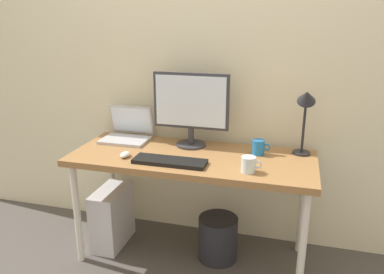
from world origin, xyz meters
The scene contains 12 objects.
ground_plane centered at (0.00, 0.00, 0.00)m, with size 6.00×6.00×0.00m, color #4C4742.
back_wall centered at (0.00, 0.37, 1.30)m, with size 4.40×0.04×2.60m, color beige.
desk centered at (0.00, 0.00, 0.66)m, with size 1.53×0.62×0.73m.
monitor centered at (-0.06, 0.18, 1.01)m, with size 0.50×0.20×0.49m.
laptop centered at (-0.52, 0.19, 0.79)m, with size 0.32×0.27×0.23m.
desk_lamp centered at (0.66, 0.18, 1.04)m, with size 0.11×0.16×0.44m.
keyboard centered at (-0.09, -0.17, 0.74)m, with size 0.44×0.14×0.02m, color black.
mouse centered at (-0.39, -0.14, 0.75)m, with size 0.06×0.09×0.03m, color silver.
coffee_mug centered at (0.40, 0.13, 0.78)m, with size 0.11×0.08×0.10m.
glass_cup centered at (0.38, -0.18, 0.77)m, with size 0.12×0.08×0.09m.
computer_tower centered at (-0.58, -0.01, 0.21)m, with size 0.18×0.36×0.42m, color silver.
wastebasket centered at (0.18, 0.01, 0.15)m, with size 0.26×0.26×0.30m, color #232328.
Camera 1 is at (0.60, -2.17, 1.57)m, focal length 35.75 mm.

